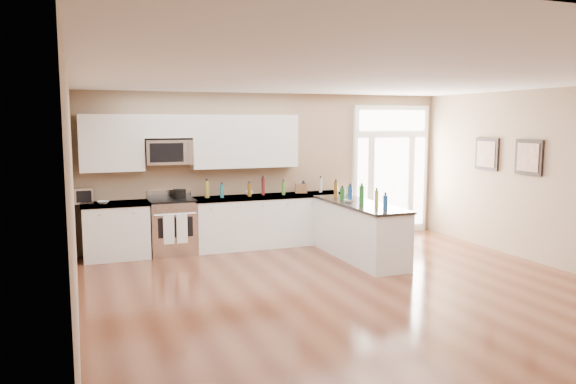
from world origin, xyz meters
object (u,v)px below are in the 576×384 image
(peninsula_cabinet, at_px, (359,233))
(stockpot, at_px, (179,194))
(kitchen_range, at_px, (173,226))
(toaster_oven, at_px, (84,196))

(peninsula_cabinet, relative_size, stockpot, 9.95)
(peninsula_cabinet, bearing_deg, kitchen_range, 153.11)
(kitchen_range, xyz_separation_m, toaster_oven, (-1.42, 0.12, 0.59))
(kitchen_range, bearing_deg, peninsula_cabinet, -26.89)
(peninsula_cabinet, distance_m, kitchen_range, 3.20)
(kitchen_range, bearing_deg, toaster_oven, 175.32)
(kitchen_range, xyz_separation_m, stockpot, (0.13, 0.03, 0.56))
(kitchen_range, bearing_deg, stockpot, 13.95)
(kitchen_range, relative_size, stockpot, 4.63)
(toaster_oven, bearing_deg, stockpot, -1.80)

